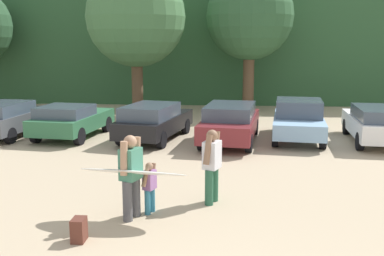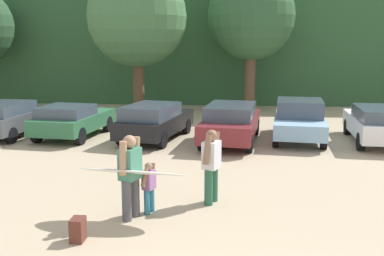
% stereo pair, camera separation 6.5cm
% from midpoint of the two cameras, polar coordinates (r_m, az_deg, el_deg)
% --- Properties ---
extents(hillside_ridge, '(108.00, 12.00, 7.34)m').
position_cam_midpoint_polar(hillside_ridge, '(32.95, 3.91, 10.60)').
color(hillside_ridge, '#2D5633').
rests_on(hillside_ridge, ground_plane).
extents(tree_left, '(5.01, 5.01, 7.48)m').
position_cam_midpoint_polar(tree_left, '(23.51, -7.18, 13.67)').
color(tree_left, brown).
rests_on(tree_left, ground_plane).
extents(tree_center_right, '(4.62, 4.62, 7.39)m').
position_cam_midpoint_polar(tree_center_right, '(24.68, 7.24, 13.75)').
color(tree_center_right, brown).
rests_on(tree_center_right, ground_plane).
extents(parked_car_dark_gray, '(2.15, 4.23, 1.40)m').
position_cam_midpoint_polar(parked_car_dark_gray, '(19.40, -22.25, 1.20)').
color(parked_car_dark_gray, '#4C4F54').
rests_on(parked_car_dark_gray, ground_plane).
extents(parked_car_forest_green, '(2.45, 4.15, 1.32)m').
position_cam_midpoint_polar(parked_car_forest_green, '(18.37, -15.08, 1.00)').
color(parked_car_forest_green, '#2D6642').
rests_on(parked_car_forest_green, ground_plane).
extents(parked_car_black, '(2.64, 4.58, 1.41)m').
position_cam_midpoint_polar(parked_car_black, '(17.37, -4.95, 0.95)').
color(parked_car_black, black).
rests_on(parked_car_black, ground_plane).
extents(parked_car_maroon, '(2.43, 4.88, 1.45)m').
position_cam_midpoint_polar(parked_car_maroon, '(16.94, 4.75, 0.79)').
color(parked_car_maroon, maroon).
rests_on(parked_car_maroon, ground_plane).
extents(parked_car_sky_blue, '(2.38, 4.45, 1.55)m').
position_cam_midpoint_polar(parked_car_sky_blue, '(17.80, 13.19, 1.08)').
color(parked_car_sky_blue, '#84ADD1').
rests_on(parked_car_sky_blue, ground_plane).
extents(parked_car_white, '(2.28, 4.48, 1.40)m').
position_cam_midpoint_polar(parked_car_white, '(18.04, 22.34, 0.58)').
color(parked_car_white, white).
rests_on(parked_car_white, ground_plane).
extents(person_adult, '(0.47, 0.69, 1.80)m').
position_cam_midpoint_polar(person_adult, '(9.55, -7.92, -5.53)').
color(person_adult, '#4C4C51').
rests_on(person_adult, ground_plane).
extents(person_child, '(0.30, 0.54, 1.14)m').
position_cam_midpoint_polar(person_child, '(9.91, -5.57, -7.14)').
color(person_child, teal).
rests_on(person_child, ground_plane).
extents(person_companion, '(0.45, 0.77, 1.74)m').
position_cam_midpoint_polar(person_companion, '(10.40, 2.34, -4.32)').
color(person_companion, '#26593F').
rests_on(person_companion, ground_plane).
extents(surfboard_white, '(2.40, 0.95, 0.28)m').
position_cam_midpoint_polar(surfboard_white, '(9.50, -7.68, -5.54)').
color(surfboard_white, white).
extents(backpack_dropped, '(0.24, 0.34, 0.45)m').
position_cam_midpoint_polar(backpack_dropped, '(8.93, -14.29, -12.35)').
color(backpack_dropped, '#592D23').
rests_on(backpack_dropped, ground_plane).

